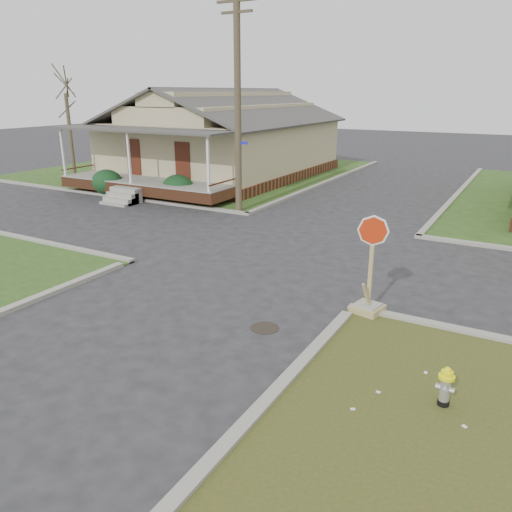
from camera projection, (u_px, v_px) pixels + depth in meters
The scene contains 11 objects.
ground at pixel (198, 301), 12.63m from camera, with size 120.00×120.00×0.00m, color #262628.
verge_far_left at pixel (198, 170), 33.58m from camera, with size 19.00×19.00×0.05m, color #29491A.
curbs at pixel (285, 249), 16.77m from camera, with size 80.00×40.00×0.12m, color gray, non-canonical shape.
manhole at pixel (265, 328), 11.19m from camera, with size 0.64×0.64×0.01m, color black.
corner_house at pixel (224, 139), 30.38m from camera, with size 10.10×15.50×5.30m.
utility_pole at pixel (238, 101), 20.49m from camera, with size 1.80×0.28×9.00m.
tree_far_left at pixel (70, 136), 30.17m from camera, with size 0.22×0.22×4.90m, color #433727.
fire_hydrant at pixel (446, 384), 8.25m from camera, with size 0.27×0.27×0.72m.
stop_sign at pixel (369, 292), 11.75m from camera, with size 0.67×0.66×2.38m.
hedge_left at pixel (107, 182), 25.37m from camera, with size 1.57×1.28×1.20m, color #163D1A.
hedge_right at pixel (178, 188), 23.98m from camera, with size 1.54×1.26×1.18m, color #163D1A.
Camera 1 is at (7.00, -9.41, 5.06)m, focal length 35.00 mm.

